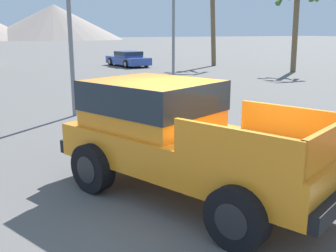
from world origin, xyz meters
TOP-DOWN VIEW (x-y plane):
  - ground_plane at (0.00, 0.00)m, footprint 320.00×320.00m
  - orange_pickup_truck at (-0.34, 0.29)m, footprint 3.70×5.20m
  - parked_car_blue at (7.22, 24.07)m, footprint 2.39×4.64m
  - traffic_light_main at (6.57, 13.32)m, footprint 0.38×3.49m
  - palm_tree_short at (15.71, 15.06)m, footprint 2.48×2.91m

SIDE VIEW (x-z plane):
  - ground_plane at x=0.00m, z-range 0.00..0.00m
  - parked_car_blue at x=7.22m, z-range 0.01..1.18m
  - orange_pickup_truck at x=-0.34m, z-range 0.13..2.01m
  - traffic_light_main at x=6.57m, z-range 1.10..6.70m
  - palm_tree_short at x=15.71m, z-range 1.48..7.40m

